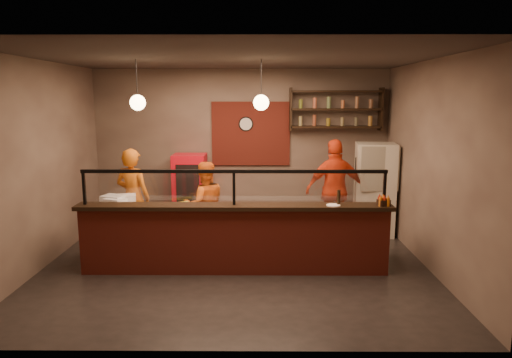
{
  "coord_description": "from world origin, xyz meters",
  "views": [
    {
      "loc": [
        0.37,
        -6.89,
        2.62
      ],
      "look_at": [
        0.32,
        0.3,
        1.34
      ],
      "focal_mm": 32.0,
      "sensor_mm": 36.0,
      "label": 1
    }
  ],
  "objects_px": {
    "cook_right": "(335,190)",
    "red_cooler": "(190,191)",
    "pepper_mill": "(339,198)",
    "cook_left": "(133,198)",
    "pizza_dough": "(255,208)",
    "condiment_caddy": "(384,203)",
    "wall_clock": "(246,124)",
    "fridge": "(374,189)",
    "cook_mid": "(205,205)"
  },
  "relations": [
    {
      "from": "cook_left",
      "to": "pizza_dough",
      "type": "xyz_separation_m",
      "value": [
        2.18,
        -0.87,
        0.03
      ]
    },
    {
      "from": "cook_mid",
      "to": "cook_left",
      "type": "bearing_deg",
      "value": -23.58
    },
    {
      "from": "cook_mid",
      "to": "pizza_dough",
      "type": "xyz_separation_m",
      "value": [
        0.89,
        -0.73,
        0.14
      ]
    },
    {
      "from": "cook_mid",
      "to": "pizza_dough",
      "type": "height_order",
      "value": "cook_mid"
    },
    {
      "from": "wall_clock",
      "to": "pepper_mill",
      "type": "height_order",
      "value": "wall_clock"
    },
    {
      "from": "cook_right",
      "to": "pizza_dough",
      "type": "height_order",
      "value": "cook_right"
    },
    {
      "from": "cook_mid",
      "to": "condiment_caddy",
      "type": "height_order",
      "value": "cook_mid"
    },
    {
      "from": "cook_left",
      "to": "condiment_caddy",
      "type": "distance_m",
      "value": 4.3
    },
    {
      "from": "pepper_mill",
      "to": "cook_left",
      "type": "bearing_deg",
      "value": 158.89
    },
    {
      "from": "cook_right",
      "to": "pizza_dough",
      "type": "relative_size",
      "value": 3.42
    },
    {
      "from": "red_cooler",
      "to": "cook_right",
      "type": "bearing_deg",
      "value": -14.5
    },
    {
      "from": "pizza_dough",
      "to": "pepper_mill",
      "type": "relative_size",
      "value": 2.44
    },
    {
      "from": "condiment_caddy",
      "to": "pepper_mill",
      "type": "height_order",
      "value": "pepper_mill"
    },
    {
      "from": "pepper_mill",
      "to": "condiment_caddy",
      "type": "bearing_deg",
      "value": -3.32
    },
    {
      "from": "cook_right",
      "to": "fridge",
      "type": "bearing_deg",
      "value": -164.68
    },
    {
      "from": "wall_clock",
      "to": "fridge",
      "type": "relative_size",
      "value": 0.17
    },
    {
      "from": "red_cooler",
      "to": "pepper_mill",
      "type": "relative_size",
      "value": 6.72
    },
    {
      "from": "cook_left",
      "to": "fridge",
      "type": "bearing_deg",
      "value": -152.88
    },
    {
      "from": "cook_left",
      "to": "cook_mid",
      "type": "xyz_separation_m",
      "value": [
        1.29,
        -0.14,
        -0.11
      ]
    },
    {
      "from": "pizza_dough",
      "to": "condiment_caddy",
      "type": "xyz_separation_m",
      "value": [
        1.89,
        -0.48,
        0.2
      ]
    },
    {
      "from": "condiment_caddy",
      "to": "pepper_mill",
      "type": "bearing_deg",
      "value": 176.68
    },
    {
      "from": "wall_clock",
      "to": "cook_mid",
      "type": "distance_m",
      "value": 2.18
    },
    {
      "from": "cook_mid",
      "to": "pepper_mill",
      "type": "bearing_deg",
      "value": 133.47
    },
    {
      "from": "red_cooler",
      "to": "wall_clock",
      "type": "bearing_deg",
      "value": 15.45
    },
    {
      "from": "pizza_dough",
      "to": "wall_clock",
      "type": "bearing_deg",
      "value": 95.08
    },
    {
      "from": "pizza_dough",
      "to": "condiment_caddy",
      "type": "bearing_deg",
      "value": -14.37
    },
    {
      "from": "cook_right",
      "to": "fridge",
      "type": "height_order",
      "value": "cook_right"
    },
    {
      "from": "cook_mid",
      "to": "pizza_dough",
      "type": "distance_m",
      "value": 1.16
    },
    {
      "from": "pepper_mill",
      "to": "cook_right",
      "type": "bearing_deg",
      "value": 82.15
    },
    {
      "from": "condiment_caddy",
      "to": "fridge",
      "type": "bearing_deg",
      "value": 79.27
    },
    {
      "from": "cook_right",
      "to": "condiment_caddy",
      "type": "xyz_separation_m",
      "value": [
        0.42,
        -1.77,
        0.17
      ]
    },
    {
      "from": "cook_right",
      "to": "red_cooler",
      "type": "height_order",
      "value": "cook_right"
    },
    {
      "from": "fridge",
      "to": "pepper_mill",
      "type": "bearing_deg",
      "value": -109.22
    },
    {
      "from": "cook_left",
      "to": "pizza_dough",
      "type": "relative_size",
      "value": 3.19
    },
    {
      "from": "cook_mid",
      "to": "cook_right",
      "type": "distance_m",
      "value": 2.44
    },
    {
      "from": "wall_clock",
      "to": "cook_left",
      "type": "height_order",
      "value": "wall_clock"
    },
    {
      "from": "red_cooler",
      "to": "pepper_mill",
      "type": "height_order",
      "value": "red_cooler"
    },
    {
      "from": "cook_left",
      "to": "pizza_dough",
      "type": "distance_m",
      "value": 2.35
    },
    {
      "from": "cook_mid",
      "to": "red_cooler",
      "type": "distance_m",
      "value": 1.36
    },
    {
      "from": "cook_right",
      "to": "pepper_mill",
      "type": "bearing_deg",
      "value": 74.97
    },
    {
      "from": "wall_clock",
      "to": "pizza_dough",
      "type": "xyz_separation_m",
      "value": [
        0.21,
        -2.33,
        -1.19
      ]
    },
    {
      "from": "wall_clock",
      "to": "red_cooler",
      "type": "xyz_separation_m",
      "value": [
        -1.13,
        -0.31,
        -1.34
      ]
    },
    {
      "from": "condiment_caddy",
      "to": "wall_clock",
      "type": "bearing_deg",
      "value": 126.74
    },
    {
      "from": "cook_left",
      "to": "pepper_mill",
      "type": "distance_m",
      "value": 3.67
    },
    {
      "from": "wall_clock",
      "to": "pizza_dough",
      "type": "relative_size",
      "value": 0.55
    },
    {
      "from": "wall_clock",
      "to": "cook_left",
      "type": "relative_size",
      "value": 0.17
    },
    {
      "from": "pizza_dough",
      "to": "pepper_mill",
      "type": "bearing_deg",
      "value": -19.84
    },
    {
      "from": "fridge",
      "to": "pizza_dough",
      "type": "relative_size",
      "value": 3.23
    },
    {
      "from": "pepper_mill",
      "to": "pizza_dough",
      "type": "bearing_deg",
      "value": 160.16
    },
    {
      "from": "fridge",
      "to": "pepper_mill",
      "type": "distance_m",
      "value": 2.34
    }
  ]
}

